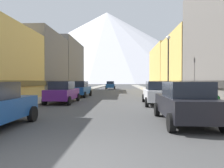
# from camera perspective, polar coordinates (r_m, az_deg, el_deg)

# --- Properties ---
(sidewalk_left) EXTENTS (2.50, 100.00, 0.15)m
(sidewalk_left) POSITION_cam_1_polar(r_m,az_deg,el_deg) (39.76, -7.68, -1.66)
(sidewalk_left) COLOR gray
(sidewalk_left) RESTS_ON ground
(sidewalk_right) EXTENTS (2.50, 100.00, 0.15)m
(sidewalk_right) POSITION_cam_1_polar(r_m,az_deg,el_deg) (39.40, 10.50, -1.69)
(sidewalk_right) COLOR gray
(sidewalk_right) RESTS_ON ground
(storefront_left_2) EXTENTS (6.30, 9.70, 8.25)m
(storefront_left_2) POSITION_cam_1_polar(r_m,az_deg,el_deg) (29.13, -20.61, 5.06)
(storefront_left_2) COLOR #66605B
(storefront_left_2) RESTS_ON ground
(storefront_left_3) EXTENTS (7.96, 12.48, 9.43)m
(storefront_left_3) POSITION_cam_1_polar(r_m,az_deg,el_deg) (40.03, -15.16, 4.75)
(storefront_left_3) COLOR #66605B
(storefront_left_3) RESTS_ON ground
(storefront_right_2) EXTENTS (7.37, 12.06, 8.23)m
(storefront_right_2) POSITION_cam_1_polar(r_m,az_deg,el_deg) (29.76, 22.55, 4.94)
(storefront_right_2) COLOR #D8B259
(storefront_right_2) RESTS_ON ground
(storefront_right_3) EXTENTS (8.75, 13.48, 8.71)m
(storefront_right_3) POSITION_cam_1_polar(r_m,az_deg,el_deg) (42.48, 17.51, 4.03)
(storefront_right_3) COLOR #D8B259
(storefront_right_3) RESTS_ON ground
(car_left_1) EXTENTS (2.13, 4.43, 1.78)m
(car_left_1) POSITION_cam_1_polar(r_m,az_deg,el_deg) (16.99, -13.87, -2.25)
(car_left_1) COLOR #591E72
(car_left_1) RESTS_ON ground
(car_left_2) EXTENTS (2.16, 4.44, 1.78)m
(car_left_2) POSITION_cam_1_polar(r_m,az_deg,el_deg) (23.34, -9.18, -1.40)
(car_left_2) COLOR #19478C
(car_left_2) RESTS_ON ground
(car_right_0) EXTENTS (2.13, 4.43, 1.78)m
(car_right_0) POSITION_cam_1_polar(r_m,az_deg,el_deg) (9.14, 20.03, -4.91)
(car_right_0) COLOR black
(car_right_0) RESTS_ON ground
(car_right_1) EXTENTS (2.20, 4.46, 1.78)m
(car_right_1) POSITION_cam_1_polar(r_m,az_deg,el_deg) (15.78, 12.75, -2.48)
(car_right_1) COLOR silver
(car_right_1) RESTS_ON ground
(car_driving_0) EXTENTS (2.06, 4.40, 1.78)m
(car_driving_0) POSITION_cam_1_polar(r_m,az_deg,el_deg) (45.19, -0.44, -0.31)
(car_driving_0) COLOR #19478C
(car_driving_0) RESTS_ON ground
(potted_plant_1) EXTENTS (0.54, 0.54, 0.81)m
(potted_plant_1) POSITION_cam_1_polar(r_m,az_deg,el_deg) (14.25, 27.40, -4.17)
(potted_plant_1) COLOR brown
(potted_plant_1) RESTS_ON sidewalk_right
(potted_plant_2) EXTENTS (0.60, 0.60, 0.94)m
(potted_plant_2) POSITION_cam_1_polar(r_m,az_deg,el_deg) (22.27, 18.31, -2.05)
(potted_plant_2) COLOR brown
(potted_plant_2) RESTS_ON sidewalk_right
(pedestrian_0) EXTENTS (0.36, 0.36, 1.56)m
(pedestrian_0) POSITION_cam_1_polar(r_m,az_deg,el_deg) (28.15, -12.18, -1.09)
(pedestrian_0) COLOR #333338
(pedestrian_0) RESTS_ON sidewalk_left
(streetlamp_right) EXTENTS (0.36, 0.36, 5.86)m
(streetlamp_right) POSITION_cam_1_polar(r_m,az_deg,el_deg) (19.32, 15.74, 7.28)
(streetlamp_right) COLOR black
(streetlamp_right) RESTS_ON sidewalk_right
(mountain_backdrop) EXTENTS (291.21, 291.21, 92.36)m
(mountain_backdrop) POSITION_cam_1_polar(r_m,az_deg,el_deg) (268.52, -1.45, 10.36)
(mountain_backdrop) COLOR silver
(mountain_backdrop) RESTS_ON ground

